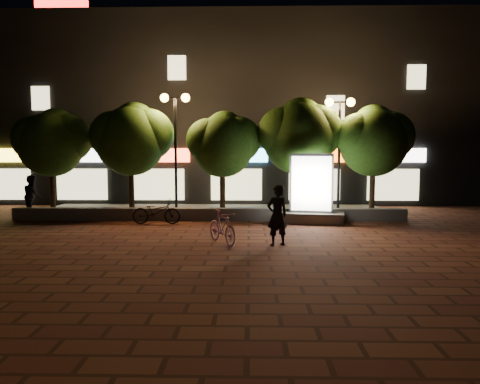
{
  "coord_description": "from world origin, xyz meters",
  "views": [
    {
      "loc": [
        1.71,
        -14.39,
        2.85
      ],
      "look_at": [
        1.35,
        1.5,
        1.39
      ],
      "focal_mm": 34.11,
      "sensor_mm": 36.0,
      "label": 1
    }
  ],
  "objects_px": {
    "tree_far_left": "(53,140)",
    "rider": "(277,215)",
    "ad_kiosk": "(311,195)",
    "tree_right": "(300,134)",
    "pedestrian": "(32,195)",
    "tree_left": "(132,137)",
    "tree_far_right": "(374,138)",
    "scooter_pink": "(222,227)",
    "street_lamp_left": "(175,123)",
    "street_lamp_right": "(340,126)",
    "scooter_parked": "(156,212)",
    "tree_mid": "(224,142)"
  },
  "relations": [
    {
      "from": "tree_far_left",
      "to": "rider",
      "type": "distance_m",
      "value": 11.65
    },
    {
      "from": "tree_far_left",
      "to": "rider",
      "type": "relative_size",
      "value": 2.52
    },
    {
      "from": "street_lamp_right",
      "to": "tree_left",
      "type": "bearing_deg",
      "value": 178.32
    },
    {
      "from": "tree_left",
      "to": "tree_far_right",
      "type": "bearing_deg",
      "value": -0.0
    },
    {
      "from": "scooter_pink",
      "to": "scooter_parked",
      "type": "xyz_separation_m",
      "value": [
        -2.77,
        3.65,
        -0.02
      ]
    },
    {
      "from": "street_lamp_right",
      "to": "ad_kiosk",
      "type": "bearing_deg",
      "value": -128.93
    },
    {
      "from": "tree_far_left",
      "to": "tree_right",
      "type": "relative_size",
      "value": 0.91
    },
    {
      "from": "tree_right",
      "to": "pedestrian",
      "type": "height_order",
      "value": "tree_right"
    },
    {
      "from": "tree_mid",
      "to": "pedestrian",
      "type": "distance_m",
      "value": 8.41
    },
    {
      "from": "ad_kiosk",
      "to": "rider",
      "type": "bearing_deg",
      "value": -110.04
    },
    {
      "from": "tree_left",
      "to": "pedestrian",
      "type": "bearing_deg",
      "value": -167.14
    },
    {
      "from": "tree_far_right",
      "to": "scooter_parked",
      "type": "bearing_deg",
      "value": -164.64
    },
    {
      "from": "street_lamp_left",
      "to": "street_lamp_right",
      "type": "relative_size",
      "value": 1.04
    },
    {
      "from": "rider",
      "to": "pedestrian",
      "type": "distance_m",
      "value": 11.4
    },
    {
      "from": "street_lamp_left",
      "to": "rider",
      "type": "height_order",
      "value": "street_lamp_left"
    },
    {
      "from": "pedestrian",
      "to": "street_lamp_right",
      "type": "bearing_deg",
      "value": -117.02
    },
    {
      "from": "ad_kiosk",
      "to": "scooter_pink",
      "type": "height_order",
      "value": "ad_kiosk"
    },
    {
      "from": "tree_mid",
      "to": "tree_right",
      "type": "height_order",
      "value": "tree_right"
    },
    {
      "from": "scooter_pink",
      "to": "rider",
      "type": "bearing_deg",
      "value": -38.82
    },
    {
      "from": "tree_far_right",
      "to": "scooter_parked",
      "type": "relative_size",
      "value": 2.55
    },
    {
      "from": "scooter_parked",
      "to": "pedestrian",
      "type": "relative_size",
      "value": 1.07
    },
    {
      "from": "tree_right",
      "to": "pedestrian",
      "type": "bearing_deg",
      "value": -175.34
    },
    {
      "from": "ad_kiosk",
      "to": "tree_right",
      "type": "bearing_deg",
      "value": 97.72
    },
    {
      "from": "tree_mid",
      "to": "pedestrian",
      "type": "xyz_separation_m",
      "value": [
        -8.05,
        -0.93,
        -2.26
      ]
    },
    {
      "from": "tree_left",
      "to": "tree_mid",
      "type": "distance_m",
      "value": 4.0
    },
    {
      "from": "tree_right",
      "to": "street_lamp_left",
      "type": "height_order",
      "value": "street_lamp_left"
    },
    {
      "from": "tree_far_left",
      "to": "tree_far_right",
      "type": "xyz_separation_m",
      "value": [
        14.0,
        0.0,
        0.08
      ]
    },
    {
      "from": "tree_mid",
      "to": "scooter_parked",
      "type": "xyz_separation_m",
      "value": [
        -2.47,
        -2.46,
        -2.73
      ]
    },
    {
      "from": "tree_left",
      "to": "tree_far_right",
      "type": "xyz_separation_m",
      "value": [
        10.5,
        -0.0,
        -0.08
      ]
    },
    {
      "from": "tree_right",
      "to": "scooter_parked",
      "type": "height_order",
      "value": "tree_right"
    },
    {
      "from": "tree_left",
      "to": "rider",
      "type": "relative_size",
      "value": 2.66
    },
    {
      "from": "street_lamp_left",
      "to": "street_lamp_right",
      "type": "height_order",
      "value": "street_lamp_left"
    },
    {
      "from": "tree_left",
      "to": "scooter_pink",
      "type": "distance_m",
      "value": 8.03
    },
    {
      "from": "street_lamp_left",
      "to": "pedestrian",
      "type": "xyz_separation_m",
      "value": [
        -6.0,
        -0.66,
        -3.08
      ]
    },
    {
      "from": "tree_far_right",
      "to": "rider",
      "type": "distance_m",
      "value": 8.19
    },
    {
      "from": "tree_mid",
      "to": "ad_kiosk",
      "type": "distance_m",
      "value": 4.59
    },
    {
      "from": "tree_mid",
      "to": "pedestrian",
      "type": "height_order",
      "value": "tree_mid"
    },
    {
      "from": "tree_left",
      "to": "scooter_parked",
      "type": "relative_size",
      "value": 2.62
    },
    {
      "from": "tree_far_left",
      "to": "tree_mid",
      "type": "distance_m",
      "value": 7.5
    },
    {
      "from": "tree_left",
      "to": "street_lamp_left",
      "type": "distance_m",
      "value": 2.05
    },
    {
      "from": "scooter_parked",
      "to": "pedestrian",
      "type": "xyz_separation_m",
      "value": [
        -5.58,
        1.54,
        0.46
      ]
    },
    {
      "from": "tree_right",
      "to": "ad_kiosk",
      "type": "height_order",
      "value": "tree_right"
    },
    {
      "from": "tree_right",
      "to": "tree_far_right",
      "type": "height_order",
      "value": "tree_right"
    },
    {
      "from": "tree_far_left",
      "to": "scooter_pink",
      "type": "relative_size",
      "value": 2.72
    },
    {
      "from": "street_lamp_right",
      "to": "rider",
      "type": "bearing_deg",
      "value": -116.04
    },
    {
      "from": "street_lamp_left",
      "to": "ad_kiosk",
      "type": "bearing_deg",
      "value": -16.86
    },
    {
      "from": "tree_left",
      "to": "rider",
      "type": "xyz_separation_m",
      "value": [
        5.97,
        -6.36,
        -2.53
      ]
    },
    {
      "from": "tree_mid",
      "to": "tree_far_right",
      "type": "distance_m",
      "value": 6.5
    },
    {
      "from": "tree_left",
      "to": "tree_right",
      "type": "height_order",
      "value": "tree_right"
    },
    {
      "from": "ad_kiosk",
      "to": "scooter_parked",
      "type": "height_order",
      "value": "ad_kiosk"
    }
  ]
}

